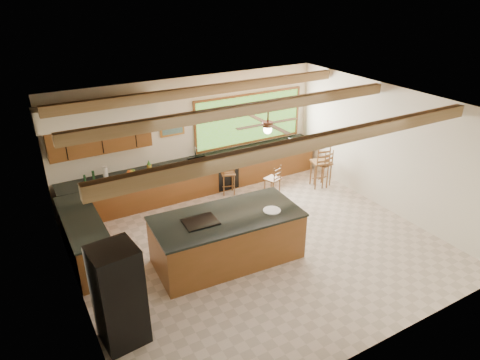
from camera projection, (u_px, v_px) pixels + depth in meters
ground at (258, 245)px, 9.16m from camera, size 7.20×7.20×0.00m
room_shell at (236, 140)px, 8.64m from camera, size 7.27×6.54×3.02m
counter_run at (176, 188)px, 10.56m from camera, size 7.12×3.10×1.22m
island at (227, 238)px, 8.49m from camera, size 2.98×1.52×1.03m
refrigerator at (119, 296)px, 6.43m from camera, size 0.73×0.71×1.70m
bar_stool_a at (229, 174)px, 11.06m from camera, size 0.44×0.44×0.97m
bar_stool_b at (274, 180)px, 10.77m from camera, size 0.43×0.43×0.95m
bar_stool_c at (325, 165)px, 11.48m from camera, size 0.43×0.43×1.05m
bar_stool_d at (322, 163)px, 11.39m from camera, size 0.52×0.52×1.19m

